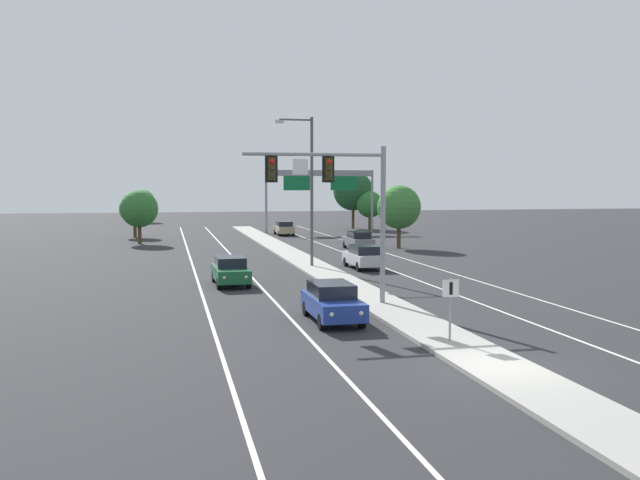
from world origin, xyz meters
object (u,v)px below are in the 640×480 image
car_receding_silver (364,257)px  car_receding_tan (284,228)px  highway_sign_gantry (320,181)px  street_lamp_median (309,182)px  tree_far_right_a (370,205)px  tree_far_left_a (135,209)px  car_oncoming_green (230,270)px  car_oncoming_blue (332,302)px  tree_far_left_c (139,209)px  median_sign_post (450,300)px  car_receding_grey (358,240)px  tree_far_left_b (143,201)px  tree_far_right_b (399,207)px  overhead_signal_mast (339,191)px  tree_far_right_c (353,191)px

car_receding_silver → car_receding_tan: 32.20m
highway_sign_gantry → car_receding_silver: bearing=-98.0°
street_lamp_median → tree_far_right_a: 42.01m
highway_sign_gantry → tree_far_left_a: bearing=-171.0°
tree_far_right_a → tree_far_left_a: size_ratio=1.04×
tree_far_left_a → street_lamp_median: bearing=-67.7°
car_oncoming_green → highway_sign_gantry: 44.16m
street_lamp_median → tree_far_left_a: bearing=112.3°
car_oncoming_blue → highway_sign_gantry: bearing=77.9°
car_oncoming_blue → car_oncoming_green: size_ratio=0.99×
car_oncoming_blue → highway_sign_gantry: size_ratio=0.34×
car_receding_tan → tree_far_left_c: size_ratio=0.87×
tree_far_right_a → median_sign_post: bearing=-104.3°
car_receding_grey → tree_far_left_b: (-19.94, 51.04, 2.44)m
tree_far_left_b → tree_far_right_b: tree_far_right_b is taller
median_sign_post → car_receding_silver: size_ratio=0.49×
tree_far_right_a → overhead_signal_mast: bearing=-108.2°
car_oncoming_green → tree_far_right_a: bearing=64.3°
overhead_signal_mast → car_oncoming_green: overhead_signal_mast is taller
car_receding_silver → tree_far_right_a: size_ratio=0.92×
tree_far_left_c → overhead_signal_mast: bearing=-74.7°
overhead_signal_mast → tree_far_right_a: bearing=71.8°
car_receding_silver → tree_far_right_c: size_ratio=0.60×
tree_far_right_c → highway_sign_gantry: bearing=-131.9°
car_receding_tan → tree_far_left_b: tree_far_left_b is taller
overhead_signal_mast → street_lamp_median: 15.20m
car_receding_silver → tree_far_right_a: 42.00m
highway_sign_gantry → tree_far_right_b: highway_sign_gantry is taller
street_lamp_median → tree_far_right_b: size_ratio=1.78×
tree_far_left_c → car_receding_grey: bearing=-28.0°
tree_far_right_b → car_oncoming_blue: bearing=-113.9°
tree_far_left_b → tree_far_right_a: (29.00, -24.55, -0.07)m
highway_sign_gantry → tree_far_left_b: size_ratio=2.65×
tree_far_left_c → tree_far_left_b: bearing=91.4°
tree_far_left_a → tree_far_right_b: bearing=-38.1°
car_receding_tan → tree_far_left_b: (-16.52, 32.37, 2.44)m
car_receding_tan → median_sign_post: bearing=-93.5°
tree_far_right_b → overhead_signal_mast: bearing=-114.4°
median_sign_post → car_receding_tan: (3.32, 54.08, -0.77)m
car_oncoming_green → tree_far_left_c: size_ratio=0.87×
median_sign_post → car_oncoming_blue: bearing=121.3°
tree_far_right_b → tree_far_right_a: bearing=78.8°
car_receding_silver → highway_sign_gantry: 36.52m
tree_far_left_b → car_receding_silver: bearing=-75.7°
car_oncoming_blue → tree_far_left_c: tree_far_left_c is taller
car_oncoming_green → tree_far_right_c: 52.27m
highway_sign_gantry → car_oncoming_green: bearing=-109.3°
tree_far_right_c → tree_far_right_b: size_ratio=1.34×
tree_far_right_c → car_oncoming_green: bearing=-113.0°
overhead_signal_mast → tree_far_right_b: 30.44m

